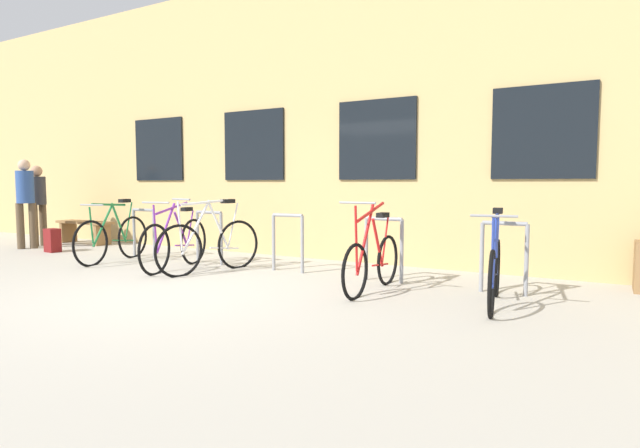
{
  "coord_description": "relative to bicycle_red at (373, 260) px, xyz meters",
  "views": [
    {
      "loc": [
        4.4,
        -4.23,
        1.29
      ],
      "look_at": [
        1.08,
        1.6,
        0.75
      ],
      "focal_mm": 28.46,
      "sensor_mm": 36.0,
      "label": 1
    }
  ],
  "objects": [
    {
      "name": "storefront_building",
      "position": [
        -1.98,
        4.92,
        2.06
      ],
      "size": [
        28.0,
        6.07,
        4.86
      ],
      "color": "tan",
      "rests_on": "ground"
    },
    {
      "name": "person_browsing",
      "position": [
        -7.52,
        0.26,
        0.65
      ],
      "size": [
        0.32,
        0.32,
        1.75
      ],
      "color": "brown",
      "rests_on": "ground"
    },
    {
      "name": "bicycle_white",
      "position": [
        -2.57,
        0.03,
        0.04
      ],
      "size": [
        0.56,
        1.72,
        1.1
      ],
      "color": "black",
      "rests_on": "ground"
    },
    {
      "name": "bike_rack",
      "position": [
        -1.61,
        0.61,
        0.14
      ],
      "size": [
        6.55,
        0.05,
        0.85
      ],
      "color": "gray",
      "rests_on": "ground"
    },
    {
      "name": "bicycle_blue",
      "position": [
        1.41,
        -0.01,
        0.01
      ],
      "size": [
        0.44,
        1.67,
        1.04
      ],
      "color": "black",
      "rests_on": "ground"
    },
    {
      "name": "bicycle_purple",
      "position": [
        -3.23,
        -0.01,
        0.03
      ],
      "size": [
        0.53,
        1.74,
        1.05
      ],
      "color": "black",
      "rests_on": "ground"
    },
    {
      "name": "backpack",
      "position": [
        -6.62,
        0.2,
        -0.15
      ],
      "size": [
        0.3,
        0.23,
        0.44
      ],
      "primitive_type": "cube",
      "rotation": [
        0.0,
        0.0,
        -0.1
      ],
      "color": "maroon",
      "rests_on": "ground"
    },
    {
      "name": "ground_plane",
      "position": [
        -1.98,
        -1.29,
        -0.37
      ],
      "size": [
        42.0,
        42.0,
        0.0
      ],
      "primitive_type": "plane",
      "color": "#B2ADA0"
    },
    {
      "name": "bicycle_green",
      "position": [
        -4.66,
        0.01,
        0.03
      ],
      "size": [
        0.48,
        1.69,
        1.04
      ],
      "color": "black",
      "rests_on": "ground"
    },
    {
      "name": "bicycle_red",
      "position": [
        0.0,
        0.0,
        0.0
      ],
      "size": [
        0.44,
        1.62,
        1.1
      ],
      "color": "black",
      "rests_on": "ground"
    },
    {
      "name": "person_by_bench",
      "position": [
        -7.74,
        0.63,
        0.58
      ],
      "size": [
        0.32,
        0.35,
        1.64
      ],
      "color": "brown",
      "rests_on": "ground"
    },
    {
      "name": "wooden_bench",
      "position": [
        -7.27,
        1.34,
        -0.02
      ],
      "size": [
        1.42,
        0.4,
        0.48
      ],
      "color": "olive",
      "rests_on": "ground"
    }
  ]
}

